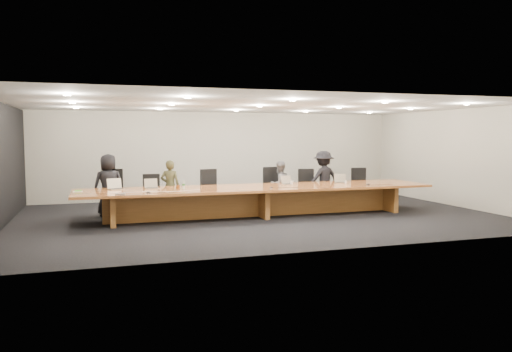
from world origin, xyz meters
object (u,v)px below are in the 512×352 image
at_px(mic_center, 271,187).
at_px(person_b, 170,186).
at_px(person_d, 323,178).
at_px(laptop_e, 341,178).
at_px(av_box, 120,194).
at_px(chair_mid_right, 275,187).
at_px(conference_table, 260,196).
at_px(laptop_d, 288,180).
at_px(chair_far_right, 361,185).
at_px(person_a, 109,185).
at_px(chair_right, 308,187).
at_px(mic_left, 148,192).
at_px(chair_mid_left, 213,190).
at_px(amber_mug, 178,187).
at_px(mic_right, 368,184).
at_px(paper_cup_near, 292,183).
at_px(person_c, 280,185).
at_px(water_bottle, 184,185).
at_px(chair_far_left, 113,192).
at_px(chair_left, 152,194).
at_px(laptop_a, 116,184).
at_px(paper_cup_far, 346,182).
at_px(laptop_b, 152,184).

bearing_deg(mic_center, person_b, 144.19).
relative_size(person_d, laptop_e, 4.95).
bearing_deg(person_b, av_box, 76.49).
xyz_separation_m(chair_mid_right, person_d, (1.53, 0.06, 0.21)).
xyz_separation_m(conference_table, laptop_d, (0.90, 0.30, 0.35)).
distance_m(chair_far_right, person_a, 7.31).
height_order(chair_right, person_b, person_b).
xyz_separation_m(person_b, person_d, (4.45, -0.00, 0.10)).
bearing_deg(laptop_e, mic_left, -159.72).
xyz_separation_m(chair_mid_left, person_d, (3.32, 0.06, 0.22)).
bearing_deg(chair_mid_right, amber_mug, -168.20).
relative_size(mic_center, mic_right, 0.84).
bearing_deg(mic_right, conference_table, 170.89).
distance_m(chair_right, chair_far_right, 1.80).
xyz_separation_m(paper_cup_near, mic_right, (1.88, -0.69, -0.03)).
distance_m(chair_far_right, laptop_d, 2.98).
distance_m(person_c, water_bottle, 3.09).
relative_size(chair_far_right, person_a, 0.69).
xyz_separation_m(chair_far_right, laptop_d, (-2.77, -1.05, 0.32)).
bearing_deg(av_box, mic_left, 22.66).
bearing_deg(mic_center, amber_mug, 168.13).
bearing_deg(chair_mid_left, person_b, 161.37).
bearing_deg(mic_right, chair_mid_left, 156.47).
distance_m(person_b, laptop_d, 3.13).
distance_m(chair_far_right, person_b, 5.75).
bearing_deg(chair_mid_left, person_c, -16.58).
distance_m(water_bottle, mic_right, 4.79).
height_order(chair_far_left, mic_right, chair_far_left).
relative_size(laptop_e, mic_right, 2.46).
distance_m(chair_right, person_d, 0.57).
height_order(chair_far_left, laptop_d, chair_far_left).
relative_size(person_a, water_bottle, 7.67).
xyz_separation_m(mic_center, mic_right, (2.66, -0.08, 0.00)).
relative_size(person_a, person_c, 1.19).
xyz_separation_m(mic_left, mic_right, (5.67, 0.12, 0.00)).
bearing_deg(person_b, mic_right, -178.21).
bearing_deg(chair_left, chair_far_left, 178.57).
xyz_separation_m(person_a, laptop_a, (0.16, -0.82, 0.10)).
distance_m(laptop_e, mic_left, 5.36).
xyz_separation_m(person_c, laptop_d, (-0.07, -0.86, 0.21)).
bearing_deg(av_box, paper_cup_near, 21.58).
relative_size(amber_mug, paper_cup_far, 1.23).
height_order(person_a, mic_left, person_a).
bearing_deg(person_a, mic_center, 143.01).
distance_m(chair_left, chair_mid_right, 3.41).
bearing_deg(chair_far_left, paper_cup_near, -11.27).
height_order(chair_right, person_a, person_a).
bearing_deg(chair_mid_right, laptop_e, -37.76).
distance_m(person_c, laptop_b, 3.71).
xyz_separation_m(person_b, laptop_e, (4.54, -0.94, 0.18)).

